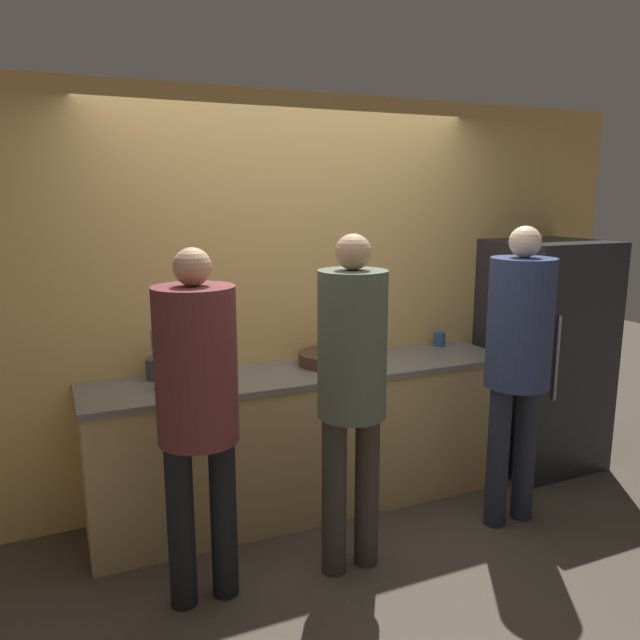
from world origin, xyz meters
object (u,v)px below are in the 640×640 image
Objects in this scene: person_center at (352,376)px; bottle_dark at (161,378)px; person_left at (197,394)px; refrigerator at (543,354)px; person_right at (518,348)px; fruit_bowl at (328,358)px; cup_blue at (439,339)px; utensil_crock at (156,368)px.

person_center reaches higher than bottle_dark.
person_left is 0.78m from person_center.
bottle_dark is (-2.74, 0.02, 0.14)m from refrigerator.
fruit_bowl is (-0.89, 0.73, -0.15)m from person_right.
person_left reaches higher than refrigerator.
fruit_bowl is at bearing 74.11° from person_center.
person_center is 1.09m from bottle_dark.
refrigerator is at bearing -19.16° from cup_blue.
person_center is at bearing -177.66° from person_right.
fruit_bowl is at bearing 140.42° from person_right.
person_center is at bearing -105.89° from fruit_bowl.
person_right reaches higher than fruit_bowl.
person_center is at bearing -39.03° from bottle_dark.
person_center is 11.02× the size of bottle_dark.
refrigerator is 2.75m from utensil_crock.
cup_blue is at bearing 160.84° from refrigerator.
person_left is at bearing -143.84° from fruit_bowl.
person_right is (-0.79, -0.61, 0.27)m from refrigerator.
bottle_dark is (-0.06, 0.64, -0.09)m from person_left.
fruit_bowl is 3.88× the size of cup_blue.
utensil_crock is at bearing 88.08° from bottle_dark.
person_center is 1.23m from utensil_crock.
person_right is 4.82× the size of fruit_bowl.
utensil_crock reaches higher than fruit_bowl.
refrigerator is at bearing -4.86° from utensil_crock.
bottle_dark is (-0.01, -0.21, -0.01)m from utensil_crock.
cup_blue is (1.94, 0.87, -0.11)m from person_left.
fruit_bowl is at bearing 5.12° from bottle_dark.
cup_blue is at bearing 38.19° from person_center.
refrigerator is at bearing 19.16° from person_center.
utensil_crock is 0.21m from bottle_dark.
utensil_crock reaches higher than cup_blue.
cup_blue is at bearing 8.15° from fruit_bowl.
utensil_crock is 1.82× the size of bottle_dark.
refrigerator is 2.76m from person_left.
utensil_crock is 2.00m from cup_blue.
person_left is 10.75× the size of bottle_dark.
utensil_crock reaches higher than bottle_dark.
cup_blue is (0.05, 0.87, -0.14)m from person_right.
person_center is (-1.90, -0.66, 0.24)m from refrigerator.
utensil_crock is 3.05× the size of cup_blue.
refrigerator is 1.03m from person_right.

